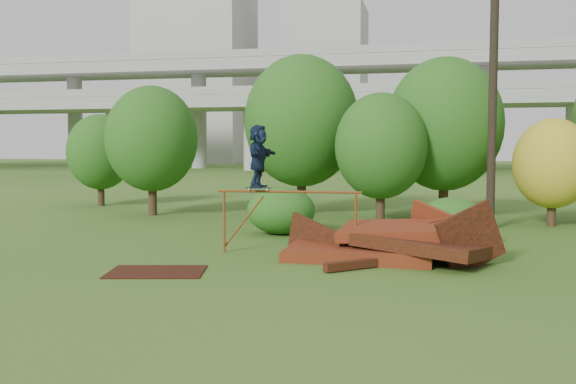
% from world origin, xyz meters
% --- Properties ---
extents(ground, '(240.00, 240.00, 0.00)m').
position_xyz_m(ground, '(0.00, 0.00, 0.00)').
color(ground, '#2D5116').
rests_on(ground, ground).
extents(scrap_pile, '(5.48, 3.69, 1.87)m').
position_xyz_m(scrap_pile, '(1.75, 1.60, 0.37)').
color(scrap_pile, '#43170C').
rests_on(scrap_pile, ground).
extents(grind_rail, '(3.72, 0.28, 1.64)m').
position_xyz_m(grind_rail, '(-0.76, 1.92, 1.26)').
color(grind_rail, brown).
rests_on(grind_rail, ground).
extents(skateboard, '(0.68, 0.22, 0.07)m').
position_xyz_m(skateboard, '(-1.55, 1.88, 1.70)').
color(skateboard, black).
rests_on(skateboard, grind_rail).
extents(skater, '(0.60, 1.54, 1.62)m').
position_xyz_m(skater, '(-1.55, 1.88, 2.52)').
color(skater, '#121F39').
rests_on(skater, skateboard).
extents(flat_plate, '(2.35, 1.90, 0.03)m').
position_xyz_m(flat_plate, '(-3.08, -1.09, 0.01)').
color(flat_plate, black).
rests_on(flat_plate, ground).
extents(tree_0, '(3.70, 3.70, 5.22)m').
position_xyz_m(tree_0, '(-8.21, 10.01, 3.09)').
color(tree_0, black).
rests_on(tree_0, ground).
extents(tree_1, '(4.69, 4.69, 6.52)m').
position_xyz_m(tree_1, '(-2.40, 11.76, 3.82)').
color(tree_1, black).
rests_on(tree_1, ground).
extents(tree_2, '(3.36, 3.36, 4.73)m').
position_xyz_m(tree_2, '(1.01, 9.36, 2.79)').
color(tree_2, black).
rests_on(tree_2, ground).
extents(tree_3, '(4.48, 4.48, 6.22)m').
position_xyz_m(tree_3, '(3.28, 11.47, 3.63)').
color(tree_3, black).
rests_on(tree_3, ground).
extents(tree_4, '(2.72, 2.72, 3.76)m').
position_xyz_m(tree_4, '(6.92, 9.61, 2.18)').
color(tree_4, black).
rests_on(tree_4, ground).
extents(tree_6, '(3.08, 3.08, 4.31)m').
position_xyz_m(tree_6, '(-12.39, 13.45, 2.53)').
color(tree_6, black).
rests_on(tree_6, ground).
extents(shrub_left, '(2.18, 2.01, 1.51)m').
position_xyz_m(shrub_left, '(-1.81, 5.56, 0.75)').
color(shrub_left, '#174B14').
rests_on(shrub_left, ground).
extents(shrub_right, '(1.93, 1.77, 1.36)m').
position_xyz_m(shrub_right, '(3.37, 4.21, 0.68)').
color(shrub_right, '#174B14').
rests_on(shrub_right, ground).
extents(utility_pole, '(1.40, 0.28, 10.79)m').
position_xyz_m(utility_pole, '(4.76, 8.27, 5.47)').
color(utility_pole, black).
rests_on(utility_pole, ground).
extents(freeway_overpass, '(160.00, 15.00, 13.70)m').
position_xyz_m(freeway_overpass, '(0.00, 62.92, 10.32)').
color(freeway_overpass, gray).
rests_on(freeway_overpass, ground).
extents(building_left, '(18.00, 16.00, 35.00)m').
position_xyz_m(building_left, '(-38.00, 95.00, 17.50)').
color(building_left, '#9E9E99').
rests_on(building_left, ground).
extents(building_right, '(14.00, 14.00, 28.00)m').
position_xyz_m(building_right, '(-16.00, 102.00, 14.00)').
color(building_right, '#9E9E99').
rests_on(building_right, ground).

